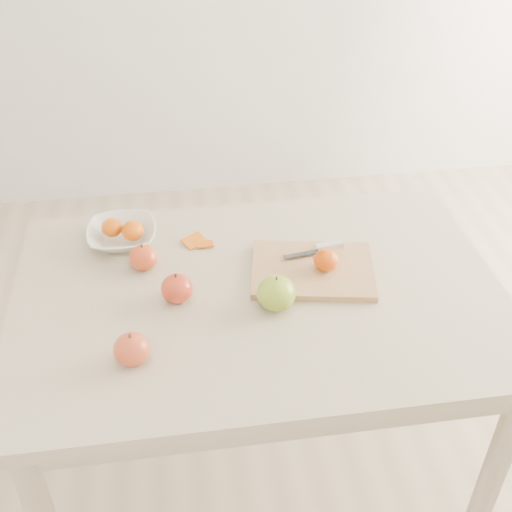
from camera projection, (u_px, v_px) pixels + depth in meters
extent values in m
plane|color=#C6B293|center=(258.00, 472.00, 2.03)|extent=(3.50, 3.50, 0.00)
cube|color=beige|center=(259.00, 297.00, 1.58)|extent=(1.20, 0.80, 0.04)
cylinder|color=#BCAA8E|center=(73.00, 334.00, 2.02)|extent=(0.06, 0.06, 0.71)
cylinder|color=#BCAA8E|center=(403.00, 301.00, 2.14)|extent=(0.06, 0.06, 0.71)
cylinder|color=#BCAA8E|center=(492.00, 477.00, 1.61)|extent=(0.06, 0.06, 0.71)
cube|color=tan|center=(313.00, 270.00, 1.62)|extent=(0.34, 0.28, 0.02)
ellipsoid|color=#CA5007|center=(326.00, 260.00, 1.60)|extent=(0.06, 0.06, 0.05)
imported|color=white|center=(122.00, 235.00, 1.72)|extent=(0.19, 0.19, 0.05)
ellipsoid|color=#D16507|center=(112.00, 228.00, 1.72)|extent=(0.06, 0.06, 0.05)
ellipsoid|color=#CE5207|center=(133.00, 231.00, 1.70)|extent=(0.06, 0.06, 0.05)
cube|color=#D45E0E|center=(194.00, 242.00, 1.73)|extent=(0.07, 0.07, 0.01)
cube|color=#CF500E|center=(205.00, 245.00, 1.72)|extent=(0.05, 0.04, 0.01)
cube|color=silver|center=(329.00, 246.00, 1.68)|extent=(0.08, 0.03, 0.01)
cube|color=#33353A|center=(301.00, 254.00, 1.65)|extent=(0.10, 0.03, 0.00)
ellipsoid|color=#5C8615|center=(276.00, 293.00, 1.50)|extent=(0.09, 0.09, 0.08)
ellipsoid|color=maroon|center=(143.00, 258.00, 1.63)|extent=(0.07, 0.07, 0.07)
ellipsoid|color=maroon|center=(177.00, 288.00, 1.53)|extent=(0.08, 0.08, 0.07)
ellipsoid|color=#9E2A1B|center=(132.00, 349.00, 1.36)|extent=(0.08, 0.08, 0.07)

